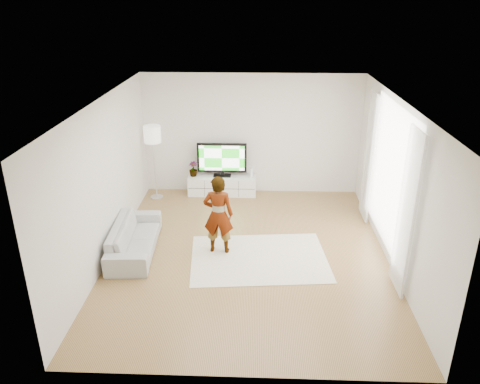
{
  "coord_description": "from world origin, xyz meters",
  "views": [
    {
      "loc": [
        0.14,
        -7.45,
        4.39
      ],
      "look_at": [
        -0.17,
        0.4,
        1.06
      ],
      "focal_mm": 35.0,
      "sensor_mm": 36.0,
      "label": 1
    }
  ],
  "objects_px": {
    "media_console": "(222,185)",
    "rug": "(259,258)",
    "television": "(222,158)",
    "floor_lamp": "(152,138)",
    "sofa": "(134,238)",
    "player": "(218,215)"
  },
  "relations": [
    {
      "from": "media_console",
      "to": "sofa",
      "type": "relative_size",
      "value": 0.84
    },
    {
      "from": "floor_lamp",
      "to": "television",
      "type": "bearing_deg",
      "value": 10.94
    },
    {
      "from": "rug",
      "to": "player",
      "type": "bearing_deg",
      "value": 162.56
    },
    {
      "from": "media_console",
      "to": "television",
      "type": "relative_size",
      "value": 1.39
    },
    {
      "from": "television",
      "to": "floor_lamp",
      "type": "bearing_deg",
      "value": -169.06
    },
    {
      "from": "sofa",
      "to": "rug",
      "type": "bearing_deg",
      "value": -98.25
    },
    {
      "from": "player",
      "to": "television",
      "type": "bearing_deg",
      "value": -83.53
    },
    {
      "from": "rug",
      "to": "sofa",
      "type": "distance_m",
      "value": 2.31
    },
    {
      "from": "sofa",
      "to": "floor_lamp",
      "type": "height_order",
      "value": "floor_lamp"
    },
    {
      "from": "media_console",
      "to": "sofa",
      "type": "distance_m",
      "value": 3.08
    },
    {
      "from": "rug",
      "to": "floor_lamp",
      "type": "relative_size",
      "value": 1.41
    },
    {
      "from": "television",
      "to": "floor_lamp",
      "type": "xyz_separation_m",
      "value": [
        -1.52,
        -0.29,
        0.57
      ]
    },
    {
      "from": "television",
      "to": "player",
      "type": "xyz_separation_m",
      "value": [
        0.14,
        -2.72,
        -0.13
      ]
    },
    {
      "from": "floor_lamp",
      "to": "sofa",
      "type": "bearing_deg",
      "value": -87.47
    },
    {
      "from": "rug",
      "to": "floor_lamp",
      "type": "xyz_separation_m",
      "value": [
        -2.4,
        2.66,
        1.45
      ]
    },
    {
      "from": "rug",
      "to": "sofa",
      "type": "xyz_separation_m",
      "value": [
        -2.29,
        0.18,
        0.27
      ]
    },
    {
      "from": "media_console",
      "to": "rug",
      "type": "height_order",
      "value": "media_console"
    },
    {
      "from": "player",
      "to": "sofa",
      "type": "relative_size",
      "value": 0.78
    },
    {
      "from": "media_console",
      "to": "player",
      "type": "distance_m",
      "value": 2.74
    },
    {
      "from": "media_console",
      "to": "floor_lamp",
      "type": "relative_size",
      "value": 0.93
    },
    {
      "from": "television",
      "to": "floor_lamp",
      "type": "height_order",
      "value": "floor_lamp"
    },
    {
      "from": "rug",
      "to": "player",
      "type": "height_order",
      "value": "player"
    }
  ]
}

